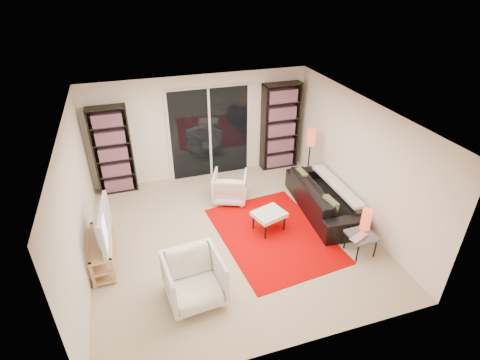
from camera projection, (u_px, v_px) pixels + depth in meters
name	position (u px, v px, depth m)	size (l,w,h in m)	color
floor	(232.00, 235.00, 7.04)	(5.00, 5.00, 0.00)	beige
wall_back	(200.00, 128.00, 8.49)	(5.00, 0.02, 2.40)	white
wall_front	(292.00, 283.00, 4.38)	(5.00, 0.02, 2.40)	white
wall_left	(77.00, 205.00, 5.79)	(0.02, 5.00, 2.40)	white
wall_right	(358.00, 160.00, 7.09)	(0.02, 5.00, 2.40)	white
ceiling	(231.00, 114.00, 5.83)	(5.00, 5.00, 0.02)	white
sliding_door	(210.00, 133.00, 8.59)	(1.92, 0.08, 2.16)	white
bookshelf_left	(113.00, 151.00, 7.96)	(0.80, 0.30, 1.95)	black
bookshelf_right	(280.00, 127.00, 8.93)	(0.90, 0.30, 2.10)	black
tv_stand	(103.00, 251.00, 6.27)	(0.36, 1.14, 0.50)	#E0B67D
tv	(98.00, 225.00, 6.00)	(1.08, 0.14, 0.62)	black
rug	(273.00, 234.00, 7.06)	(1.87, 2.54, 0.01)	#C50000
sofa	(324.00, 197.00, 7.60)	(2.20, 0.86, 0.64)	black
armchair_back	(230.00, 187.00, 7.95)	(0.69, 0.71, 0.65)	silver
armchair_front	(194.00, 279.00, 5.55)	(0.82, 0.84, 0.77)	silver
ottoman	(269.00, 215.00, 7.02)	(0.68, 0.61, 0.40)	silver
side_table	(362.00, 237.00, 6.46)	(0.47, 0.47, 0.40)	#4E4E54
laptop	(361.00, 239.00, 6.31)	(0.36, 0.23, 0.03)	silver
table_lamp	(366.00, 219.00, 6.48)	(0.18, 0.18, 0.39)	red
floor_lamp	(311.00, 143.00, 8.13)	(0.21, 0.21, 1.38)	black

